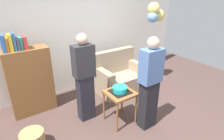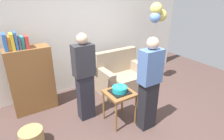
{
  "view_description": "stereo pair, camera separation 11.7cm",
  "coord_description": "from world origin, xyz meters",
  "px_view_note": "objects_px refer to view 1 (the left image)",
  "views": [
    {
      "loc": [
        -1.8,
        -1.97,
        2.27
      ],
      "look_at": [
        -0.06,
        0.57,
        0.95
      ],
      "focal_mm": 30.17,
      "sensor_mm": 36.0,
      "label": 1
    },
    {
      "loc": [
        -1.7,
        -2.03,
        2.27
      ],
      "look_at": [
        -0.06,
        0.57,
        0.95
      ],
      "focal_mm": 30.17,
      "sensor_mm": 36.0,
      "label": 2
    }
  ],
  "objects_px": {
    "person_holding_cake": "(150,84)",
    "person_blowing_candles": "(84,78)",
    "birthday_cake": "(120,90)",
    "balloon_bunch": "(155,13)",
    "couch": "(119,77)",
    "side_table": "(120,97)",
    "handbag": "(151,90)",
    "wicker_basket": "(33,140)",
    "bookshelf": "(29,80)"
  },
  "relations": [
    {
      "from": "person_holding_cake",
      "to": "handbag",
      "type": "xyz_separation_m",
      "value": [
        0.89,
        0.76,
        -0.73
      ]
    },
    {
      "from": "person_holding_cake",
      "to": "balloon_bunch",
      "type": "height_order",
      "value": "balloon_bunch"
    },
    {
      "from": "side_table",
      "to": "person_blowing_candles",
      "type": "relative_size",
      "value": 0.38
    },
    {
      "from": "couch",
      "to": "person_blowing_candles",
      "type": "xyz_separation_m",
      "value": [
        -1.17,
        -0.54,
        0.49
      ]
    },
    {
      "from": "balloon_bunch",
      "to": "handbag",
      "type": "bearing_deg",
      "value": -131.22
    },
    {
      "from": "balloon_bunch",
      "to": "birthday_cake",
      "type": "bearing_deg",
      "value": -152.37
    },
    {
      "from": "bookshelf",
      "to": "person_blowing_candles",
      "type": "distance_m",
      "value": 1.13
    },
    {
      "from": "couch",
      "to": "bookshelf",
      "type": "distance_m",
      "value": 1.98
    },
    {
      "from": "wicker_basket",
      "to": "balloon_bunch",
      "type": "distance_m",
      "value": 3.55
    },
    {
      "from": "bookshelf",
      "to": "wicker_basket",
      "type": "xyz_separation_m",
      "value": [
        -0.27,
        -1.04,
        -0.54
      ]
    },
    {
      "from": "couch",
      "to": "handbag",
      "type": "relative_size",
      "value": 3.93
    },
    {
      "from": "person_blowing_candles",
      "to": "balloon_bunch",
      "type": "bearing_deg",
      "value": 11.26
    },
    {
      "from": "birthday_cake",
      "to": "person_blowing_candles",
      "type": "height_order",
      "value": "person_blowing_candles"
    },
    {
      "from": "couch",
      "to": "person_holding_cake",
      "type": "bearing_deg",
      "value": -105.7
    },
    {
      "from": "side_table",
      "to": "handbag",
      "type": "bearing_deg",
      "value": 17.94
    },
    {
      "from": "wicker_basket",
      "to": "handbag",
      "type": "xyz_separation_m",
      "value": [
        2.71,
        0.17,
        -0.05
      ]
    },
    {
      "from": "wicker_basket",
      "to": "handbag",
      "type": "bearing_deg",
      "value": 3.7
    },
    {
      "from": "handbag",
      "to": "person_blowing_candles",
      "type": "bearing_deg",
      "value": 178.18
    },
    {
      "from": "person_blowing_candles",
      "to": "bookshelf",
      "type": "bearing_deg",
      "value": 133.62
    },
    {
      "from": "person_holding_cake",
      "to": "wicker_basket",
      "type": "relative_size",
      "value": 4.53
    },
    {
      "from": "couch",
      "to": "balloon_bunch",
      "type": "height_order",
      "value": "balloon_bunch"
    },
    {
      "from": "side_table",
      "to": "birthday_cake",
      "type": "height_order",
      "value": "birthday_cake"
    },
    {
      "from": "bookshelf",
      "to": "side_table",
      "type": "distance_m",
      "value": 1.76
    },
    {
      "from": "person_blowing_candles",
      "to": "wicker_basket",
      "type": "distance_m",
      "value": 1.26
    },
    {
      "from": "person_holding_cake",
      "to": "wicker_basket",
      "type": "height_order",
      "value": "person_holding_cake"
    },
    {
      "from": "bookshelf",
      "to": "person_blowing_candles",
      "type": "height_order",
      "value": "person_blowing_candles"
    },
    {
      "from": "wicker_basket",
      "to": "balloon_bunch",
      "type": "bearing_deg",
      "value": 11.38
    },
    {
      "from": "couch",
      "to": "person_blowing_candles",
      "type": "height_order",
      "value": "person_blowing_candles"
    },
    {
      "from": "side_table",
      "to": "person_blowing_candles",
      "type": "distance_m",
      "value": 0.71
    },
    {
      "from": "handbag",
      "to": "balloon_bunch",
      "type": "bearing_deg",
      "value": 48.78
    },
    {
      "from": "bookshelf",
      "to": "wicker_basket",
      "type": "bearing_deg",
      "value": -104.45
    },
    {
      "from": "person_holding_cake",
      "to": "balloon_bunch",
      "type": "bearing_deg",
      "value": -120.35
    },
    {
      "from": "side_table",
      "to": "balloon_bunch",
      "type": "xyz_separation_m",
      "value": [
        1.61,
        0.84,
        1.24
      ]
    },
    {
      "from": "bookshelf",
      "to": "person_holding_cake",
      "type": "bearing_deg",
      "value": -46.52
    },
    {
      "from": "birthday_cake",
      "to": "person_blowing_candles",
      "type": "relative_size",
      "value": 0.2
    },
    {
      "from": "person_blowing_candles",
      "to": "person_holding_cake",
      "type": "bearing_deg",
      "value": -45.84
    },
    {
      "from": "person_blowing_candles",
      "to": "balloon_bunch",
      "type": "distance_m",
      "value": 2.3
    },
    {
      "from": "handbag",
      "to": "balloon_bunch",
      "type": "relative_size",
      "value": 0.14
    },
    {
      "from": "birthday_cake",
      "to": "balloon_bunch",
      "type": "height_order",
      "value": "balloon_bunch"
    },
    {
      "from": "person_holding_cake",
      "to": "person_blowing_candles",
      "type": "bearing_deg",
      "value": -30.05
    },
    {
      "from": "balloon_bunch",
      "to": "person_blowing_candles",
      "type": "bearing_deg",
      "value": -169.15
    },
    {
      "from": "handbag",
      "to": "birthday_cake",
      "type": "bearing_deg",
      "value": -162.06
    },
    {
      "from": "handbag",
      "to": "balloon_bunch",
      "type": "distance_m",
      "value": 1.77
    },
    {
      "from": "person_blowing_candles",
      "to": "balloon_bunch",
      "type": "relative_size",
      "value": 0.81
    },
    {
      "from": "side_table",
      "to": "handbag",
      "type": "relative_size",
      "value": 2.21
    },
    {
      "from": "person_blowing_candles",
      "to": "handbag",
      "type": "distance_m",
      "value": 1.83
    },
    {
      "from": "birthday_cake",
      "to": "couch",
      "type": "bearing_deg",
      "value": 54.3
    },
    {
      "from": "bookshelf",
      "to": "balloon_bunch",
      "type": "xyz_separation_m",
      "value": [
        2.83,
        -0.42,
        1.08
      ]
    },
    {
      "from": "person_holding_cake",
      "to": "side_table",
      "type": "bearing_deg",
      "value": -32.28
    },
    {
      "from": "couch",
      "to": "birthday_cake",
      "type": "xyz_separation_m",
      "value": [
        -0.71,
        -0.99,
        0.33
      ]
    }
  ]
}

